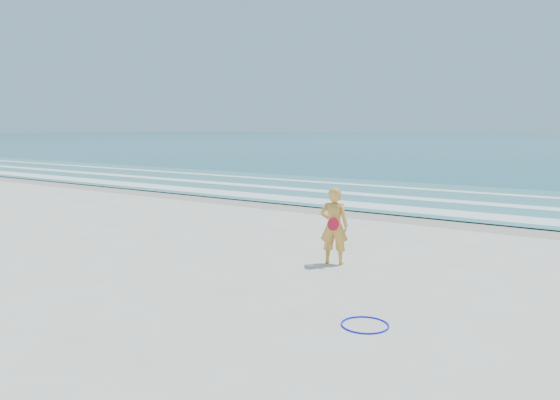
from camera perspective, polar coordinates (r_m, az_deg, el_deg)
The scene contains 8 objects.
ground at distance 11.19m, azimuth -11.01°, elevation -7.44°, with size 400.00×400.00×0.00m, color silver.
wet_sand at distance 18.48m, azimuth 9.31°, elevation -1.39°, with size 400.00×2.40×0.00m, color #B2A893.
shallow at distance 23.06m, azimuth 14.64°, elevation 0.37°, with size 400.00×10.00×0.01m, color #59B7AD.
foam_near at distance 19.65m, azimuth 10.94°, elevation -0.74°, with size 400.00×1.40×0.01m, color white.
foam_mid at distance 22.31m, azimuth 13.94°, elevation 0.17°, with size 400.00×0.90×0.01m, color white.
foam_far at distance 25.41m, azimuth 16.58°, elevation 0.98°, with size 400.00×0.60×0.01m, color white.
hoop at distance 8.29m, azimuth 8.86°, elevation -12.76°, with size 0.71×0.71×0.03m, color #0D10EC.
woman at distance 11.53m, azimuth 5.67°, elevation -2.70°, with size 0.69×0.56×1.64m.
Camera 1 is at (7.76, -7.52, 2.90)m, focal length 35.00 mm.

